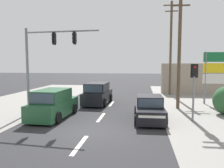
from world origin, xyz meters
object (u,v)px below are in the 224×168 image
at_px(shopping_plaza_sign, 216,70).
at_px(utility_pole_midground_right, 179,48).
at_px(suv_receding_far, 53,104).
at_px(utility_pole_background_right, 171,47).
at_px(sedan_crossing_left, 149,109).
at_px(pedestal_signal_right_kerb, 194,83).
at_px(traffic_signal_mast, 44,55).
at_px(suv_kerbside_parked, 98,94).

bearing_deg(shopping_plaza_sign, utility_pole_midground_right, -145.61).
distance_m(shopping_plaza_sign, suv_receding_far, 13.96).
bearing_deg(utility_pole_background_right, sedan_crossing_left, -102.82).
xyz_separation_m(pedestal_signal_right_kerb, shopping_plaza_sign, (3.21, 6.26, 0.57)).
bearing_deg(traffic_signal_mast, suv_kerbside_parked, 59.56).
height_order(pedestal_signal_right_kerb, suv_kerbside_parked, pedestal_signal_right_kerb).
xyz_separation_m(utility_pole_background_right, pedestal_signal_right_kerb, (-0.01, -11.75, -3.08)).
distance_m(utility_pole_background_right, shopping_plaza_sign, 6.83).
bearing_deg(pedestal_signal_right_kerb, suv_kerbside_parked, 144.40).
xyz_separation_m(suv_receding_far, suv_kerbside_parked, (1.88, 5.34, 0.00)).
distance_m(sedan_crossing_left, suv_kerbside_parked, 6.71).
xyz_separation_m(utility_pole_midground_right, sedan_crossing_left, (-2.36, -3.86, -4.09)).
distance_m(utility_pole_midground_right, suv_receding_far, 10.35).
bearing_deg(suv_receding_far, sedan_crossing_left, 2.49).
bearing_deg(suv_receding_far, shopping_plaza_sign, 28.28).
bearing_deg(suv_receding_far, pedestal_signal_right_kerb, 1.79).
relative_size(pedestal_signal_right_kerb, shopping_plaza_sign, 0.77).
relative_size(shopping_plaza_sign, sedan_crossing_left, 1.07).
relative_size(traffic_signal_mast, suv_kerbside_parked, 1.30).
bearing_deg(suv_receding_far, utility_pole_background_right, 53.33).
height_order(utility_pole_midground_right, utility_pole_background_right, utility_pole_background_right).
relative_size(utility_pole_midground_right, utility_pole_background_right, 0.87).
bearing_deg(suv_kerbside_parked, pedestal_signal_right_kerb, -35.60).
distance_m(utility_pole_background_right, suv_receding_far, 15.69).
bearing_deg(shopping_plaza_sign, utility_pole_background_right, 120.19).
height_order(traffic_signal_mast, suv_receding_far, traffic_signal_mast).
bearing_deg(pedestal_signal_right_kerb, shopping_plaza_sign, 62.87).
relative_size(pedestal_signal_right_kerb, suv_receding_far, 0.77).
height_order(shopping_plaza_sign, suv_kerbside_parked, shopping_plaza_sign).
bearing_deg(suv_receding_far, utility_pole_midground_right, 25.57).
height_order(utility_pole_background_right, suv_kerbside_parked, utility_pole_background_right).
height_order(utility_pole_midground_right, shopping_plaza_sign, utility_pole_midground_right).
height_order(utility_pole_midground_right, suv_kerbside_parked, utility_pole_midground_right).
relative_size(traffic_signal_mast, suv_receding_far, 1.30).
bearing_deg(sedan_crossing_left, traffic_signal_mast, 176.84).
xyz_separation_m(utility_pole_midground_right, utility_pole_background_right, (0.31, 7.89, 0.71)).
bearing_deg(traffic_signal_mast, utility_pole_midground_right, 20.05).
bearing_deg(shopping_plaza_sign, pedestal_signal_right_kerb, -117.13).
relative_size(traffic_signal_mast, sedan_crossing_left, 1.40).
distance_m(pedestal_signal_right_kerb, shopping_plaza_sign, 7.05).
height_order(utility_pole_midground_right, traffic_signal_mast, utility_pole_midground_right).
height_order(pedestal_signal_right_kerb, shopping_plaza_sign, shopping_plaza_sign).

